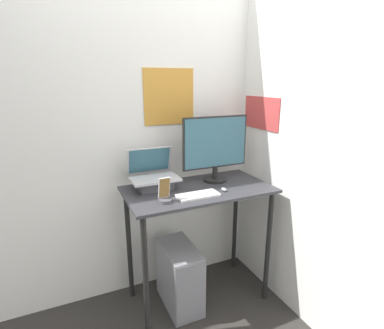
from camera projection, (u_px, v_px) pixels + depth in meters
name	position (u px, v px, depth m)	size (l,w,h in m)	color
ground_plane	(214.00, 321.00, 2.12)	(12.00, 12.00, 0.00)	#2D2B28
wall_back	(179.00, 126.00, 2.33)	(6.00, 0.06, 2.60)	white
wall_side_right	(297.00, 134.00, 2.01)	(0.06, 6.00, 2.60)	white
desk	(198.00, 207.00, 2.16)	(1.04, 0.55, 0.91)	#333338
laptop	(154.00, 178.00, 2.10)	(0.33, 0.26, 0.28)	#4C4C51
monitor	(215.00, 148.00, 2.22)	(0.52, 0.18, 0.49)	black
keyboard	(198.00, 195.00, 1.97)	(0.28, 0.12, 0.02)	white
mouse	(224.00, 189.00, 2.06)	(0.03, 0.05, 0.02)	#99999E
cell_phone	(165.00, 195.00, 1.87)	(0.08, 0.08, 0.16)	#4C4C51
computer_tower	(179.00, 276.00, 2.23)	(0.23, 0.44, 0.48)	gray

